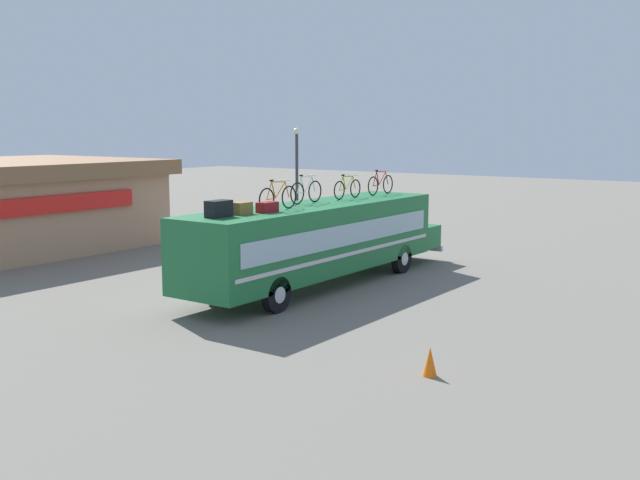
{
  "coord_description": "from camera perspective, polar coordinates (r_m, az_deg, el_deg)",
  "views": [
    {
      "loc": [
        -19.84,
        -14.28,
        5.25
      ],
      "look_at": [
        0.25,
        0.0,
        1.57
      ],
      "focal_mm": 41.57,
      "sensor_mm": 36.0,
      "label": 1
    }
  ],
  "objects": [
    {
      "name": "luggage_bag_1",
      "position": [
        21.07,
        -7.81,
        2.39
      ],
      "size": [
        0.75,
        0.43,
        0.48
      ],
      "primitive_type": "cube",
      "color": "black",
      "rests_on": "bus"
    },
    {
      "name": "luggage_bag_2",
      "position": [
        21.78,
        -6.15,
        2.46
      ],
      "size": [
        0.58,
        0.48,
        0.35
      ],
      "primitive_type": "cube",
      "color": "olive",
      "rests_on": "bus"
    },
    {
      "name": "rooftop_bicycle_1",
      "position": [
        22.77,
        -3.26,
        3.31
      ],
      "size": [
        1.82,
        0.44,
        0.96
      ],
      "color": "black",
      "rests_on": "bus"
    },
    {
      "name": "rooftop_bicycle_3",
      "position": [
        26.55,
        2.12,
        4.0
      ],
      "size": [
        1.71,
        0.44,
        0.88
      ],
      "color": "black",
      "rests_on": "bus"
    },
    {
      "name": "ground_plane",
      "position": [
        25.0,
        -0.34,
        -3.62
      ],
      "size": [
        120.0,
        120.0,
        0.0
      ],
      "primitive_type": "plane",
      "color": "slate"
    },
    {
      "name": "traffic_cone",
      "position": [
        16.27,
        8.47,
        -9.25
      ],
      "size": [
        0.31,
        0.31,
        0.64
      ],
      "primitive_type": "cone",
      "color": "orange",
      "rests_on": "ground"
    },
    {
      "name": "street_lamp",
      "position": [
        34.6,
        -1.79,
        4.91
      ],
      "size": [
        0.3,
        0.3,
        5.33
      ],
      "color": "#38383D",
      "rests_on": "ground"
    },
    {
      "name": "rooftop_bicycle_2",
      "position": [
        24.83,
        -1.07,
        3.77
      ],
      "size": [
        1.74,
        0.44,
        0.98
      ],
      "color": "black",
      "rests_on": "bus"
    },
    {
      "name": "luggage_bag_3",
      "position": [
        22.2,
        -4.08,
        2.54
      ],
      "size": [
        0.67,
        0.37,
        0.31
      ],
      "primitive_type": "cube",
      "color": "maroon",
      "rests_on": "bus"
    },
    {
      "name": "rooftop_bicycle_4",
      "position": [
        28.32,
        4.68,
        4.31
      ],
      "size": [
        1.82,
        0.44,
        0.95
      ],
      "color": "black",
      "rests_on": "bus"
    },
    {
      "name": "bus",
      "position": [
        24.93,
        0.02,
        0.15
      ],
      "size": [
        12.86,
        2.61,
        2.8
      ],
      "color": "#1E6B38",
      "rests_on": "ground"
    }
  ]
}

